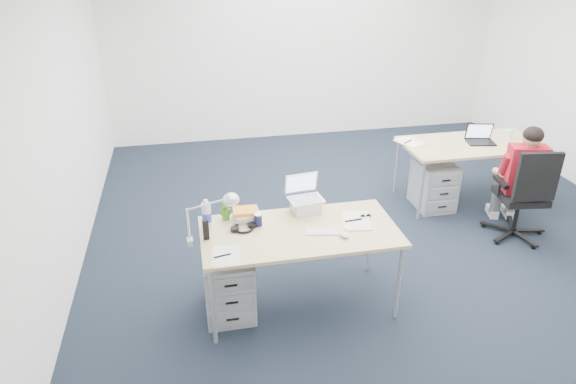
{
  "coord_description": "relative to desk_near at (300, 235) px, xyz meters",
  "views": [
    {
      "loc": [
        -1.88,
        -4.23,
        2.85
      ],
      "look_at": [
        -1.05,
        -0.26,
        0.85
      ],
      "focal_mm": 32.0,
      "sensor_mm": 36.0,
      "label": 1
    }
  ],
  "objects": [
    {
      "name": "desk_far",
      "position": [
        2.41,
        1.54,
        0.0
      ],
      "size": [
        1.6,
        0.8,
        0.73
      ],
      "color": "tan",
      "rests_on": "ground"
    },
    {
      "name": "desk_near",
      "position": [
        0.0,
        0.0,
        0.0
      ],
      "size": [
        1.6,
        0.8,
        0.73
      ],
      "color": "tan",
      "rests_on": "ground"
    },
    {
      "name": "cordless_phone",
      "position": [
        -0.75,
        0.01,
        0.13
      ],
      "size": [
        0.05,
        0.04,
        0.17
      ],
      "primitive_type": "cube",
      "rotation": [
        0.0,
        0.0,
        0.18
      ],
      "color": "black",
      "rests_on": "desk_near"
    },
    {
      "name": "drawer_pedestal_far",
      "position": [
        1.94,
        1.46,
        -0.41
      ],
      "size": [
        0.4,
        0.5,
        0.55
      ],
      "primitive_type": "cube",
      "color": "#ADB0B3",
      "rests_on": "ground"
    },
    {
      "name": "room",
      "position": [
        1.05,
        0.73,
        1.03
      ],
      "size": [
        6.02,
        7.02,
        2.8
      ],
      "color": "white",
      "rests_on": "ground"
    },
    {
      "name": "book_stack",
      "position": [
        -0.4,
        0.25,
        0.1
      ],
      "size": [
        0.26,
        0.22,
        0.1
      ],
      "primitive_type": "cube",
      "rotation": [
        0.0,
        0.0,
        -0.24
      ],
      "color": "silver",
      "rests_on": "desk_near"
    },
    {
      "name": "papers_right",
      "position": [
        0.49,
        0.04,
        0.05
      ],
      "size": [
        0.29,
        0.36,
        0.01
      ],
      "primitive_type": "cube",
      "rotation": [
        0.0,
        0.0,
        -0.2
      ],
      "color": "#EFD58A",
      "rests_on": "desk_near"
    },
    {
      "name": "dark_laptop",
      "position": [
        2.5,
        1.52,
        0.16
      ],
      "size": [
        0.36,
        0.35,
        0.22
      ],
      "primitive_type": null,
      "rotation": [
        0.0,
        0.0,
        -0.2
      ],
      "color": "black",
      "rests_on": "desk_far"
    },
    {
      "name": "computer_mouse",
      "position": [
        0.32,
        -0.17,
        0.06
      ],
      "size": [
        0.1,
        0.12,
        0.04
      ],
      "primitive_type": "ellipsoid",
      "rotation": [
        0.0,
        0.0,
        0.41
      ],
      "color": "white",
      "rests_on": "desk_near"
    },
    {
      "name": "far_papers",
      "position": [
        1.7,
        1.7,
        0.05
      ],
      "size": [
        0.31,
        0.38,
        0.01
      ],
      "primitive_type": "cube",
      "rotation": [
        0.0,
        0.0,
        0.31
      ],
      "color": "white",
      "rests_on": "desk_far"
    },
    {
      "name": "seated_person",
      "position": [
        2.53,
        0.8,
        -0.07
      ],
      "size": [
        0.48,
        0.7,
        1.21
      ],
      "rotation": [
        0.0,
        0.0,
        -0.27
      ],
      "color": "maroon",
      "rests_on": "ground"
    },
    {
      "name": "office_chair",
      "position": [
        2.5,
        0.63,
        -0.39
      ],
      "size": [
        0.74,
        0.74,
        1.03
      ],
      "rotation": [
        0.0,
        0.0,
        -0.15
      ],
      "color": "black",
      "rests_on": "ground"
    },
    {
      "name": "bear_figurine",
      "position": [
        -0.57,
        0.31,
        0.13
      ],
      "size": [
        0.1,
        0.08,
        0.17
      ],
      "primitive_type": null,
      "rotation": [
        0.0,
        0.0,
        -0.1
      ],
      "color": "#2A661B",
      "rests_on": "desk_near"
    },
    {
      "name": "wireless_keyboard",
      "position": [
        0.16,
        -0.07,
        0.05
      ],
      "size": [
        0.26,
        0.15,
        0.01
      ],
      "primitive_type": "cube",
      "rotation": [
        0.0,
        0.0,
        -0.19
      ],
      "color": "white",
      "rests_on": "desk_near"
    },
    {
      "name": "desk_lamp",
      "position": [
        -0.75,
        -0.04,
        0.26
      ],
      "size": [
        0.4,
        0.27,
        0.43
      ],
      "primitive_type": null,
      "rotation": [
        0.0,
        0.0,
        -0.4
      ],
      "color": "silver",
      "rests_on": "desk_near"
    },
    {
      "name": "sunglasses",
      "position": [
        0.6,
        0.09,
        0.06
      ],
      "size": [
        0.09,
        0.04,
        0.02
      ],
      "primitive_type": null,
      "rotation": [
        0.0,
        0.0,
        -0.01
      ],
      "color": "black",
      "rests_on": "desk_near"
    },
    {
      "name": "silver_laptop",
      "position": [
        0.12,
        0.31,
        0.2
      ],
      "size": [
        0.32,
        0.27,
        0.31
      ],
      "primitive_type": null,
      "rotation": [
        0.0,
        0.0,
        0.12
      ],
      "color": "silver",
      "rests_on": "desk_near"
    },
    {
      "name": "papers_left",
      "position": [
        -0.63,
        -0.27,
        0.05
      ],
      "size": [
        0.22,
        0.3,
        0.01
      ],
      "primitive_type": "cube",
      "rotation": [
        0.0,
        0.0,
        -0.09
      ],
      "color": "#EFD58A",
      "rests_on": "desk_near"
    },
    {
      "name": "drawer_pedestal_near",
      "position": [
        -0.6,
        0.01,
        -0.41
      ],
      "size": [
        0.4,
        0.5,
        0.55
      ],
      "primitive_type": "cube",
      "color": "#ADB0B3",
      "rests_on": "ground"
    },
    {
      "name": "floor",
      "position": [
        1.05,
        0.73,
        -0.68
      ],
      "size": [
        7.0,
        7.0,
        0.0
      ],
      "primitive_type": "plane",
      "color": "black",
      "rests_on": "ground"
    },
    {
      "name": "water_bottle",
      "position": [
        -0.73,
        0.2,
        0.17
      ],
      "size": [
        0.1,
        0.1,
        0.25
      ],
      "primitive_type": "cylinder",
      "rotation": [
        0.0,
        0.0,
        0.43
      ],
      "color": "silver",
      "rests_on": "desk_near"
    },
    {
      "name": "headphones",
      "position": [
        -0.44,
        0.11,
        0.06
      ],
      "size": [
        0.26,
        0.22,
        0.04
      ],
      "primitive_type": null,
      "rotation": [
        0.0,
        0.0,
        0.24
      ],
      "color": "black",
      "rests_on": "desk_near"
    },
    {
      "name": "far_cup",
      "position": [
        2.91,
        1.6,
        0.1
      ],
      "size": [
        0.09,
        0.09,
        0.11
      ],
      "primitive_type": "cylinder",
      "rotation": [
        0.0,
        0.0,
        0.24
      ],
      "color": "white",
      "rests_on": "desk_far"
    },
    {
      "name": "can_koozie",
      "position": [
        -0.32,
        0.15,
        0.1
      ],
      "size": [
        0.07,
        0.07,
        0.11
      ],
      "primitive_type": "cylinder",
      "rotation": [
        0.0,
        0.0,
        0.12
      ],
      "color": "#161845",
      "rests_on": "desk_near"
    }
  ]
}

